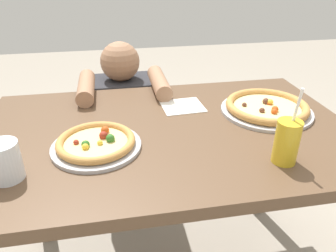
# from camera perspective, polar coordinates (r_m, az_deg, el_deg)

# --- Properties ---
(dining_table) EXTENTS (1.28, 0.81, 0.75)m
(dining_table) POSITION_cam_1_polar(r_m,az_deg,el_deg) (1.18, 0.03, -5.31)
(dining_table) COLOR brown
(dining_table) RESTS_ON ground
(pizza_near) EXTENTS (0.28, 0.28, 0.04)m
(pizza_near) POSITION_cam_1_polar(r_m,az_deg,el_deg) (1.03, -12.48, -2.96)
(pizza_near) COLOR #B7B7BC
(pizza_near) RESTS_ON dining_table
(pizza_far) EXTENTS (0.34, 0.34, 0.04)m
(pizza_far) POSITION_cam_1_polar(r_m,az_deg,el_deg) (1.29, 16.94, 3.13)
(pizza_far) COLOR #B7B7BC
(pizza_far) RESTS_ON dining_table
(drink_cup_colored) EXTENTS (0.07, 0.07, 0.23)m
(drink_cup_colored) POSITION_cam_1_polar(r_m,az_deg,el_deg) (0.98, 20.13, -2.59)
(drink_cup_colored) COLOR gold
(drink_cup_colored) RESTS_ON dining_table
(water_cup_clear) EXTENTS (0.09, 0.09, 0.11)m
(water_cup_clear) POSITION_cam_1_polar(r_m,az_deg,el_deg) (0.95, -26.80, -5.48)
(water_cup_clear) COLOR silver
(water_cup_clear) RESTS_ON dining_table
(paper_napkin) EXTENTS (0.17, 0.15, 0.00)m
(paper_napkin) POSITION_cam_1_polar(r_m,az_deg,el_deg) (1.29, 2.56, 3.50)
(paper_napkin) COLOR white
(paper_napkin) RESTS_ON dining_table
(diner_seated) EXTENTS (0.38, 0.51, 0.92)m
(diner_seated) POSITION_cam_1_polar(r_m,az_deg,el_deg) (1.77, -7.54, -1.13)
(diner_seated) COLOR #333847
(diner_seated) RESTS_ON ground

